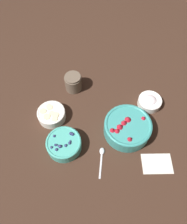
# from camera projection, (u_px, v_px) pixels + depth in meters

# --- Properties ---
(ground_plane) EXTENTS (4.00, 4.00, 0.00)m
(ground_plane) POSITION_uv_depth(u_px,v_px,m) (98.00, 124.00, 1.05)
(ground_plane) COLOR #382319
(bowl_strawberries) EXTENTS (0.21, 0.21, 0.09)m
(bowl_strawberries) POSITION_uv_depth(u_px,v_px,m) (127.00, 127.00, 0.99)
(bowl_strawberries) COLOR teal
(bowl_strawberries) RESTS_ON ground_plane
(bowl_blueberries) EXTENTS (0.15, 0.15, 0.06)m
(bowl_blueberries) POSITION_uv_depth(u_px,v_px,m) (64.00, 144.00, 0.96)
(bowl_blueberries) COLOR #47AD9E
(bowl_blueberries) RESTS_ON ground_plane
(bowl_bananas) EXTENTS (0.13, 0.13, 0.05)m
(bowl_bananas) POSITION_uv_depth(u_px,v_px,m) (51.00, 114.00, 1.04)
(bowl_bananas) COLOR white
(bowl_bananas) RESTS_ON ground_plane
(bowl_cream) EXTENTS (0.12, 0.12, 0.05)m
(bowl_cream) POSITION_uv_depth(u_px,v_px,m) (150.00, 101.00, 1.09)
(bowl_cream) COLOR white
(bowl_cream) RESTS_ON ground_plane
(jar_chocolate) EXTENTS (0.09, 0.09, 0.09)m
(jar_chocolate) POSITION_uv_depth(u_px,v_px,m) (73.00, 83.00, 1.13)
(jar_chocolate) COLOR brown
(jar_chocolate) RESTS_ON ground_plane
(napkin) EXTENTS (0.16, 0.14, 0.01)m
(napkin) POSITION_uv_depth(u_px,v_px,m) (157.00, 164.00, 0.94)
(napkin) COLOR silver
(napkin) RESTS_ON ground_plane
(spoon) EXTENTS (0.06, 0.13, 0.01)m
(spoon) POSITION_uv_depth(u_px,v_px,m) (101.00, 157.00, 0.96)
(spoon) COLOR silver
(spoon) RESTS_ON ground_plane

